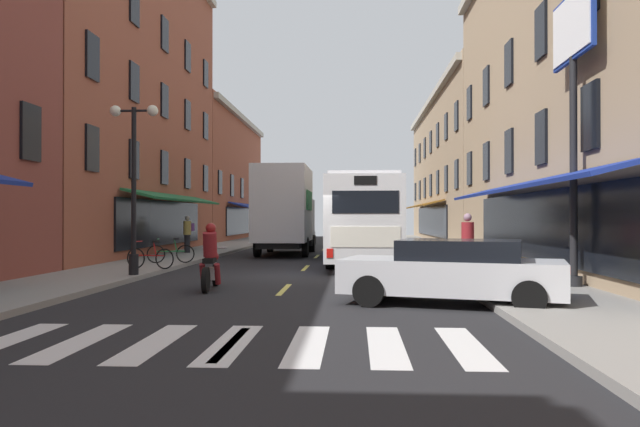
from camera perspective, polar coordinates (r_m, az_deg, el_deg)
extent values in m
cube|color=black|center=(18.73, -2.13, -6.05)|extent=(34.80, 80.00, 0.10)
cube|color=#DBCC4C|center=(8.92, -8.37, -11.97)|extent=(0.14, 2.40, 0.01)
cube|color=#DBCC4C|center=(15.26, -3.39, -7.13)|extent=(0.14, 2.40, 0.01)
cube|color=#DBCC4C|center=(21.70, -1.38, -5.13)|extent=(0.14, 2.40, 0.01)
cube|color=#DBCC4C|center=(28.17, -0.29, -4.05)|extent=(0.14, 2.40, 0.01)
cube|color=#DBCC4C|center=(34.65, 0.38, -3.37)|extent=(0.14, 2.40, 0.01)
cube|color=#DBCC4C|center=(41.13, 0.85, -2.90)|extent=(0.14, 2.40, 0.01)
cube|color=#DBCC4C|center=(47.62, 1.18, -2.56)|extent=(0.14, 2.40, 0.01)
cube|color=#DBCC4C|center=(54.11, 1.44, -2.30)|extent=(0.14, 2.40, 0.01)
cube|color=silver|center=(10.10, -27.36, -10.55)|extent=(0.50, 2.80, 0.01)
cube|color=silver|center=(9.60, -21.59, -11.11)|extent=(0.50, 2.80, 0.01)
cube|color=silver|center=(9.20, -15.24, -11.60)|extent=(0.50, 2.80, 0.01)
cube|color=silver|center=(8.92, -8.37, -11.97)|extent=(0.50, 2.80, 0.01)
cube|color=silver|center=(8.76, -1.15, -12.17)|extent=(0.50, 2.80, 0.01)
cube|color=silver|center=(8.75, 6.22, -12.19)|extent=(0.50, 2.80, 0.01)
cube|color=silver|center=(8.87, 13.49, -12.02)|extent=(0.50, 2.80, 0.01)
cube|color=gray|center=(20.15, -19.15, -5.29)|extent=(3.00, 80.00, 0.14)
cube|color=gray|center=(19.09, 15.88, -5.57)|extent=(3.00, 80.00, 0.14)
cube|color=black|center=(19.06, -25.54, 6.89)|extent=(0.10, 1.00, 1.60)
cube|color=brown|center=(32.03, -21.42, 10.59)|extent=(8.00, 19.90, 15.77)
cube|color=black|center=(29.98, -14.42, -0.86)|extent=(0.10, 12.00, 2.10)
cube|color=#1E6638|center=(29.78, -13.11, 1.45)|extent=(1.38, 11.20, 0.44)
cube|color=black|center=(22.62, -20.62, 5.73)|extent=(0.10, 1.00, 1.60)
cube|color=black|center=(26.31, -17.07, 4.86)|extent=(0.10, 1.00, 1.60)
cube|color=black|center=(30.07, -14.41, 4.20)|extent=(0.10, 1.00, 1.60)
cube|color=black|center=(33.90, -12.35, 3.68)|extent=(0.10, 1.00, 1.60)
cube|color=black|center=(37.75, -10.70, 3.26)|extent=(0.10, 1.00, 1.60)
cube|color=black|center=(23.18, -20.60, 13.62)|extent=(0.10, 1.00, 1.60)
cube|color=black|center=(26.79, -17.05, 11.69)|extent=(0.10, 1.00, 1.60)
cube|color=black|center=(30.50, -14.40, 10.20)|extent=(0.10, 1.00, 1.60)
cube|color=black|center=(34.27, -12.34, 9.02)|extent=(0.10, 1.00, 1.60)
cube|color=black|center=(38.09, -10.70, 8.07)|extent=(0.10, 1.00, 1.60)
cube|color=black|center=(27.64, -17.04, 18.20)|extent=(0.10, 1.00, 1.60)
cube|color=black|center=(31.25, -14.39, 15.98)|extent=(0.10, 1.00, 1.60)
cube|color=black|center=(34.94, -12.33, 14.20)|extent=(0.10, 1.00, 1.60)
cube|color=black|center=(38.69, -10.69, 12.76)|extent=(0.10, 1.00, 1.60)
cube|color=brown|center=(50.41, -11.86, 3.33)|extent=(8.00, 19.90, 10.14)
cube|color=#B2AD9E|center=(50.04, -7.26, 8.79)|extent=(0.44, 19.40, 0.40)
cube|color=black|center=(49.41, -7.34, -0.69)|extent=(0.10, 12.00, 2.10)
cube|color=navy|center=(49.29, -6.52, 0.71)|extent=(1.38, 11.20, 0.44)
cube|color=black|center=(41.64, -9.37, 2.91)|extent=(0.10, 1.00, 1.60)
cube|color=black|center=(45.54, -8.26, 2.63)|extent=(0.10, 1.00, 1.60)
cube|color=black|center=(49.46, -7.33, 2.39)|extent=(0.10, 1.00, 1.60)
cube|color=black|center=(53.40, -6.54, 2.18)|extent=(0.10, 1.00, 1.60)
cube|color=black|center=(57.34, -5.86, 2.00)|extent=(0.10, 1.00, 1.60)
cube|color=black|center=(19.38, 20.09, -1.10)|extent=(0.10, 16.00, 2.10)
cube|color=navy|center=(19.21, 18.05, 2.47)|extent=(1.38, 14.93, 0.44)
cube|color=black|center=(15.95, 24.06, 8.31)|extent=(0.10, 1.00, 1.60)
cube|color=black|center=(19.53, 20.07, 6.70)|extent=(0.10, 1.00, 1.60)
cube|color=black|center=(23.18, 17.34, 5.58)|extent=(0.10, 1.00, 1.60)
cube|color=black|center=(26.87, 15.36, 4.75)|extent=(0.10, 1.00, 1.60)
cube|color=black|center=(30.60, 13.87, 4.12)|extent=(0.10, 1.00, 1.60)
cube|color=black|center=(20.18, 20.05, 15.76)|extent=(0.10, 1.00, 1.60)
cube|color=black|center=(23.73, 17.32, 13.28)|extent=(0.10, 1.00, 1.60)
cube|color=black|center=(27.35, 15.35, 11.44)|extent=(0.10, 1.00, 1.60)
cube|color=black|center=(31.01, 13.86, 10.02)|extent=(0.10, 1.00, 1.60)
cube|color=#9E8466|center=(46.37, 15.33, 3.99)|extent=(8.00, 26.57, 10.67)
cube|color=#B2AD9E|center=(46.35, 10.27, 10.20)|extent=(0.44, 26.07, 0.40)
cube|color=black|center=(45.57, 10.36, -0.71)|extent=(0.10, 16.00, 2.10)
cube|color=brown|center=(45.49, 9.47, 0.80)|extent=(1.38, 14.93, 0.44)
cube|color=black|center=(34.34, 12.70, 3.62)|extent=(0.10, 1.00, 1.60)
cube|color=black|center=(38.09, 11.76, 3.23)|extent=(0.10, 1.00, 1.60)
cube|color=black|center=(41.86, 11.00, 2.90)|extent=(0.10, 1.00, 1.60)
cube|color=black|center=(45.63, 10.36, 2.62)|extent=(0.10, 1.00, 1.60)
cube|color=black|center=(49.41, 9.81, 2.39)|extent=(0.10, 1.00, 1.60)
cube|color=black|center=(53.19, 9.35, 2.19)|extent=(0.10, 1.00, 1.60)
cube|color=black|center=(56.98, 8.95, 2.02)|extent=(0.10, 1.00, 1.60)
cube|color=black|center=(34.71, 12.69, 8.90)|extent=(0.10, 1.00, 1.60)
cube|color=black|center=(38.43, 11.76, 7.99)|extent=(0.10, 1.00, 1.60)
cube|color=black|center=(42.16, 10.99, 7.24)|extent=(0.10, 1.00, 1.60)
cube|color=black|center=(45.91, 10.35, 6.62)|extent=(0.10, 1.00, 1.60)
cube|color=black|center=(49.67, 9.81, 6.08)|extent=(0.10, 1.00, 1.60)
cube|color=black|center=(53.43, 9.34, 5.62)|extent=(0.10, 1.00, 1.60)
cube|color=black|center=(57.20, 8.94, 5.22)|extent=(0.10, 1.00, 1.60)
cylinder|color=black|center=(15.93, 22.71, 3.67)|extent=(0.18, 0.18, 5.55)
cylinder|color=black|center=(15.97, 22.74, -5.88)|extent=(0.40, 0.40, 0.24)
cube|color=navy|center=(16.56, 22.68, 15.94)|extent=(0.10, 2.63, 1.66)
cube|color=white|center=(16.54, 22.47, 15.95)|extent=(0.04, 2.47, 1.50)
cube|color=white|center=(16.58, 22.88, 15.92)|extent=(0.04, 2.47, 1.50)
cube|color=silver|center=(24.80, 3.98, -0.49)|extent=(2.60, 12.25, 2.82)
cube|color=silver|center=(24.84, 3.98, 2.90)|extent=(2.40, 11.05, 0.16)
cube|color=black|center=(25.10, 3.97, -0.02)|extent=(2.63, 9.85, 0.96)
cube|color=#193899|center=(24.83, 3.99, -3.16)|extent=(2.63, 11.85, 0.36)
cube|color=black|center=(30.88, 3.80, -0.09)|extent=(2.25, 0.13, 1.10)
cube|color=black|center=(18.73, 4.28, 1.08)|extent=(2.05, 0.13, 0.70)
cube|color=silver|center=(18.72, 4.29, -2.21)|extent=(2.15, 0.11, 0.64)
cube|color=black|center=(18.75, 4.28, 3.12)|extent=(0.70, 0.10, 0.28)
cube|color=red|center=(18.74, 0.93, -3.75)|extent=(0.20, 0.08, 0.28)
cube|color=red|center=(18.79, 7.63, -3.73)|extent=(0.20, 0.08, 0.28)
cylinder|color=black|center=(28.96, 1.53, -2.96)|extent=(0.30, 1.00, 1.00)
cylinder|color=black|center=(28.99, 6.18, -2.96)|extent=(0.30, 1.00, 1.00)
cylinder|color=black|center=(21.23, 0.96, -3.89)|extent=(0.30, 1.00, 1.00)
cylinder|color=black|center=(21.28, 7.32, -3.88)|extent=(0.30, 1.00, 1.00)
cube|color=black|center=(32.02, -2.69, -0.84)|extent=(2.31, 2.13, 2.40)
cube|color=black|center=(33.04, -2.49, 0.65)|extent=(2.00, 0.11, 0.80)
cube|color=silver|center=(28.51, -3.46, 0.87)|extent=(2.42, 4.98, 3.45)
cube|color=#196633|center=(28.39, -1.02, 1.22)|extent=(0.07, 2.98, 0.90)
cube|color=black|center=(29.58, -3.21, -2.81)|extent=(1.93, 6.69, 0.24)
cylinder|color=black|center=(31.99, -4.69, -2.81)|extent=(0.28, 0.90, 0.90)
cylinder|color=black|center=(31.75, -0.75, -2.83)|extent=(0.28, 0.90, 0.90)
cylinder|color=black|center=(27.95, -5.90, -3.16)|extent=(0.28, 0.90, 0.90)
cylinder|color=black|center=(27.68, -1.39, -3.19)|extent=(0.28, 0.90, 0.90)
cube|color=silver|center=(12.85, 12.20, -5.78)|extent=(4.77, 2.95, 0.69)
cube|color=black|center=(12.79, 12.99, -3.40)|extent=(2.76, 2.25, 0.44)
cube|color=red|center=(12.03, 22.31, -4.95)|extent=(0.11, 0.21, 0.14)
cube|color=red|center=(13.50, 21.92, -4.45)|extent=(0.11, 0.21, 0.14)
cylinder|color=black|center=(12.30, 4.61, -7.28)|extent=(0.68, 0.38, 0.64)
cylinder|color=black|center=(13.97, 6.36, -6.45)|extent=(0.68, 0.38, 0.64)
cylinder|color=black|center=(11.93, 19.07, -7.47)|extent=(0.68, 0.38, 0.64)
cylinder|color=black|center=(13.65, 19.03, -6.57)|extent=(0.68, 0.38, 0.64)
cube|color=#515154|center=(39.09, -1.95, -2.22)|extent=(1.81, 4.38, 0.63)
cube|color=black|center=(38.91, -1.97, -1.42)|extent=(1.64, 2.37, 0.53)
cube|color=red|center=(37.00, -3.35, -1.99)|extent=(0.20, 0.06, 0.14)
cube|color=red|center=(36.87, -1.14, -2.00)|extent=(0.20, 0.06, 0.14)
cylinder|color=black|center=(40.66, -2.95, -2.48)|extent=(0.22, 0.64, 0.64)
cylinder|color=black|center=(40.52, -0.58, -2.49)|extent=(0.22, 0.64, 0.64)
cylinder|color=black|center=(37.71, -3.43, -2.64)|extent=(0.22, 0.64, 0.64)
cylinder|color=black|center=(37.56, -0.87, -2.65)|extent=(0.22, 0.64, 0.64)
cylinder|color=black|center=(16.17, -9.76, -5.66)|extent=(0.14, 0.63, 0.62)
cylinder|color=black|center=(14.75, -10.68, -6.16)|extent=(0.16, 0.63, 0.62)
cylinder|color=#B2B2B7|center=(16.03, -9.83, -4.63)|extent=(0.09, 0.33, 0.68)
ellipsoid|color=maroon|center=(15.60, -10.08, -4.01)|extent=(0.36, 0.58, 0.28)
cube|color=black|center=(15.21, -10.34, -4.36)|extent=(0.30, 0.58, 0.12)
cube|color=#B2B2B7|center=(15.45, -10.20, -5.57)|extent=(0.27, 0.41, 0.30)
cylinder|color=#B2B2B7|center=(15.91, -9.89, -3.18)|extent=(0.62, 0.08, 0.04)
cylinder|color=maroon|center=(15.26, -10.29, -2.89)|extent=(0.37, 0.48, 0.66)
sphere|color=maroon|center=(15.35, -10.22, -1.38)|extent=(0.26, 0.26, 0.26)
cylinder|color=maroon|center=(15.37, -10.94, -5.59)|extent=(0.16, 0.37, 0.56)
cylinder|color=maroon|center=(15.31, -9.61, -5.62)|extent=(0.16, 0.37, 0.56)
torus|color=black|center=(20.74, -16.91, -4.04)|extent=(0.66, 0.19, 0.66)
torus|color=black|center=(20.20, -14.39, -4.15)|extent=(0.66, 0.19, 0.66)
cylinder|color=red|center=(20.46, -15.67, -3.82)|extent=(0.98, 0.25, 0.04)
cylinder|color=red|center=(20.35, -15.23, -3.33)|extent=(0.14, 0.06, 0.50)
cube|color=black|center=(20.33, -15.18, -2.57)|extent=(0.22, 0.16, 0.06)
cylinder|color=red|center=(20.67, -16.72, -2.53)|extent=(0.13, 0.48, 0.03)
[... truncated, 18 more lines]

